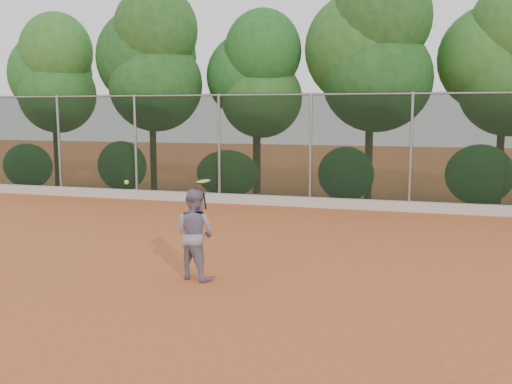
# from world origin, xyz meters

# --- Properties ---
(ground) EXTENTS (80.00, 80.00, 0.00)m
(ground) POSITION_xyz_m (0.00, 0.00, 0.00)
(ground) COLOR #BC5B2C
(ground) RESTS_ON ground
(concrete_curb) EXTENTS (24.00, 0.20, 0.30)m
(concrete_curb) POSITION_xyz_m (0.00, 6.82, 0.15)
(concrete_curb) COLOR beige
(concrete_curb) RESTS_ON ground
(tennis_player) EXTENTS (0.92, 0.81, 1.60)m
(tennis_player) POSITION_xyz_m (-0.45, -1.29, 0.80)
(tennis_player) COLOR gray
(tennis_player) RESTS_ON ground
(chainlink_fence) EXTENTS (24.09, 0.09, 3.50)m
(chainlink_fence) POSITION_xyz_m (-0.00, 7.00, 1.86)
(chainlink_fence) COLOR black
(chainlink_fence) RESTS_ON ground
(foliage_backdrop) EXTENTS (23.70, 3.63, 7.55)m
(foliage_backdrop) POSITION_xyz_m (-0.55, 8.98, 4.40)
(foliage_backdrop) COLOR #3F2D18
(foliage_backdrop) RESTS_ON ground
(tennis_racket) EXTENTS (0.37, 0.37, 0.53)m
(tennis_racket) POSITION_xyz_m (-0.24, -1.37, 1.70)
(tennis_racket) COLOR black
(tennis_racket) RESTS_ON ground
(tennis_ball_in_flight) EXTENTS (0.07, 0.07, 0.07)m
(tennis_ball_in_flight) POSITION_xyz_m (-1.47, -1.81, 1.74)
(tennis_ball_in_flight) COLOR yellow
(tennis_ball_in_flight) RESTS_ON ground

